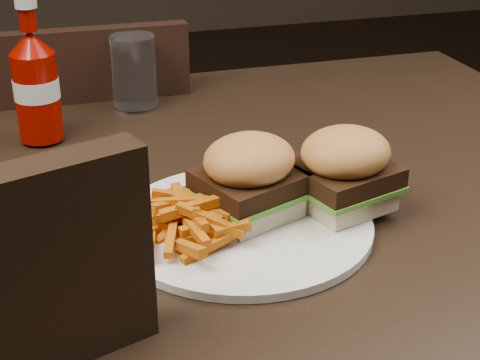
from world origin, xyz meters
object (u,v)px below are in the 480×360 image
object	(u,v)px
chair_far	(74,232)
plate	(243,224)
tumbler	(134,71)
dining_table	(148,207)
ketchup_bottle	(38,97)

from	to	relation	value
chair_far	plate	size ratio (longest dim) A/B	1.53
plate	tumbler	size ratio (longest dim) A/B	2.63
chair_far	plate	world-z (taller)	plate
dining_table	ketchup_bottle	size ratio (longest dim) A/B	10.79
plate	tumbler	xyz separation A→B (m)	(-0.04, 0.38, 0.05)
dining_table	tumbler	xyz separation A→B (m)	(0.03, 0.27, 0.08)
dining_table	chair_far	world-z (taller)	dining_table
dining_table	plate	bearing A→B (deg)	-55.43
ketchup_bottle	dining_table	bearing A→B (deg)	-60.26
chair_far	ketchup_bottle	xyz separation A→B (m)	(-0.04, -0.32, 0.38)
chair_far	plate	xyz separation A→B (m)	(0.14, -0.61, 0.33)
plate	chair_far	bearing A→B (deg)	103.05
tumbler	dining_table	bearing A→B (deg)	-97.02
plate	tumbler	bearing A→B (deg)	96.65
plate	ketchup_bottle	size ratio (longest dim) A/B	2.34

